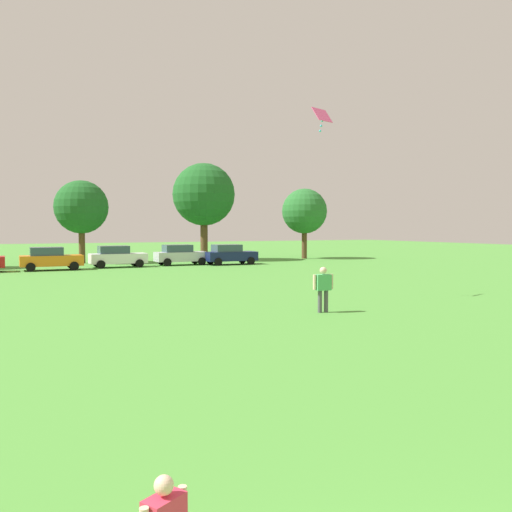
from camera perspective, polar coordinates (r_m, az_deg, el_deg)
name	(u,v)px	position (r m, az deg, el deg)	size (l,w,h in m)	color
ground_plane	(67,284)	(31.71, -19.13, -2.80)	(160.00, 160.00, 0.00)	#4C9338
adult_bystander	(323,285)	(20.14, 7.02, -3.07)	(0.79, 0.38, 1.67)	#4C4C51
kite	(322,117)	(24.51, 6.91, 14.23)	(1.06, 0.74, 1.05)	#F24C8C
parked_car_orange_1	(50,258)	(42.32, -20.68, -0.24)	(4.30, 2.02, 1.68)	orange
parked_car_white_2	(117,256)	(43.82, -14.31, -0.04)	(4.30, 2.02, 1.68)	white
parked_car_silver_3	(180,255)	(45.50, -7.89, 0.14)	(4.30, 2.02, 1.68)	silver
parked_car_navy_4	(230,254)	(45.66, -2.77, 0.17)	(4.30, 2.02, 1.68)	#141E4C
tree_center	(81,207)	(49.68, -17.78, 4.86)	(4.60, 4.60, 7.17)	brown
tree_right	(204,195)	(51.78, -5.47, 6.38)	(5.86, 5.86, 9.13)	brown
tree_far_right	(304,211)	(54.55, 5.08, 4.67)	(4.46, 4.46, 6.96)	brown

